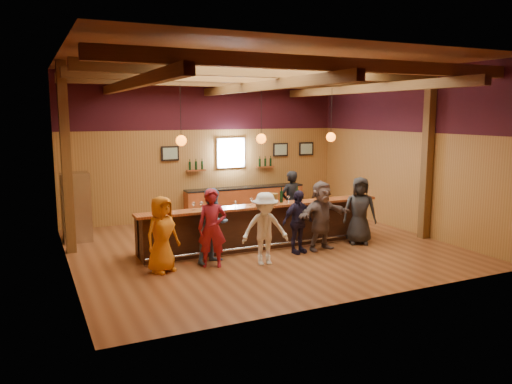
% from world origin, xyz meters
% --- Properties ---
extents(room, '(9.04, 9.00, 4.52)m').
position_xyz_m(room, '(0.00, 0.06, 3.21)').
color(room, brown).
rests_on(room, ground).
extents(bar_counter, '(6.30, 1.07, 1.11)m').
position_xyz_m(bar_counter, '(0.02, 0.15, 0.52)').
color(bar_counter, black).
rests_on(bar_counter, ground).
extents(back_bar_cabinet, '(4.00, 0.52, 0.95)m').
position_xyz_m(back_bar_cabinet, '(1.20, 3.72, 0.48)').
color(back_bar_cabinet, brown).
rests_on(back_bar_cabinet, ground).
extents(window, '(0.95, 0.09, 0.95)m').
position_xyz_m(window, '(0.80, 3.95, 2.05)').
color(window, silver).
rests_on(window, room).
extents(framed_pictures, '(5.35, 0.05, 0.45)m').
position_xyz_m(framed_pictures, '(1.67, 3.94, 2.10)').
color(framed_pictures, black).
rests_on(framed_pictures, room).
extents(wine_shelves, '(3.00, 0.18, 0.30)m').
position_xyz_m(wine_shelves, '(0.80, 3.88, 1.62)').
color(wine_shelves, brown).
rests_on(wine_shelves, room).
extents(pendant_lights, '(4.24, 0.24, 1.37)m').
position_xyz_m(pendant_lights, '(0.00, 0.00, 2.71)').
color(pendant_lights, black).
rests_on(pendant_lights, room).
extents(stainless_fridge, '(0.70, 0.70, 1.80)m').
position_xyz_m(stainless_fridge, '(-4.10, 2.60, 0.90)').
color(stainless_fridge, silver).
rests_on(stainless_fridge, ground).
extents(customer_orange, '(0.93, 0.79, 1.62)m').
position_xyz_m(customer_orange, '(-2.73, -0.90, 0.81)').
color(customer_orange, '#CD6C13').
rests_on(customer_orange, ground).
extents(customer_redvest, '(0.74, 0.63, 1.71)m').
position_xyz_m(customer_redvest, '(-1.65, -1.00, 0.86)').
color(customer_redvest, maroon).
rests_on(customer_redvest, ground).
extents(customer_denim, '(1.01, 0.93, 1.69)m').
position_xyz_m(customer_denim, '(-1.52, -0.75, 0.84)').
color(customer_denim, '#4E719D').
rests_on(customer_denim, ground).
extents(customer_white, '(1.14, 0.79, 1.61)m').
position_xyz_m(customer_white, '(-0.55, -1.35, 0.81)').
color(customer_white, silver).
rests_on(customer_white, ground).
extents(customer_navy, '(0.95, 0.54, 1.52)m').
position_xyz_m(customer_navy, '(0.56, -0.85, 0.76)').
color(customer_navy, black).
rests_on(customer_navy, ground).
extents(customer_brown, '(1.64, 0.73, 1.70)m').
position_xyz_m(customer_brown, '(1.22, -0.84, 0.85)').
color(customer_brown, '#63524F').
rests_on(customer_brown, ground).
extents(customer_dark, '(1.00, 0.88, 1.72)m').
position_xyz_m(customer_dark, '(2.42, -0.75, 0.86)').
color(customer_dark, black).
rests_on(customer_dark, ground).
extents(bartender, '(0.70, 0.53, 1.74)m').
position_xyz_m(bartender, '(1.39, 1.03, 0.87)').
color(bartender, black).
rests_on(bartender, ground).
extents(ice_bucket, '(0.24, 0.24, 0.26)m').
position_xyz_m(ice_bucket, '(0.23, -0.20, 1.24)').
color(ice_bucket, brown).
rests_on(ice_bucket, bar_counter).
extents(bottle_a, '(0.08, 0.08, 0.38)m').
position_xyz_m(bottle_a, '(0.51, -0.10, 1.26)').
color(bottle_a, black).
rests_on(bottle_a, bar_counter).
extents(bottle_b, '(0.08, 0.08, 0.38)m').
position_xyz_m(bottle_b, '(0.98, -0.07, 1.26)').
color(bottle_b, black).
rests_on(bottle_b, bar_counter).
extents(glass_a, '(0.09, 0.09, 0.20)m').
position_xyz_m(glass_a, '(-2.59, -0.10, 1.25)').
color(glass_a, silver).
rests_on(glass_a, bar_counter).
extents(glass_b, '(0.09, 0.09, 0.19)m').
position_xyz_m(glass_b, '(-1.78, -0.13, 1.25)').
color(glass_b, silver).
rests_on(glass_b, bar_counter).
extents(glass_c, '(0.09, 0.09, 0.19)m').
position_xyz_m(glass_c, '(-1.61, -0.17, 1.25)').
color(glass_c, silver).
rests_on(glass_c, bar_counter).
extents(glass_d, '(0.08, 0.08, 0.18)m').
position_xyz_m(glass_d, '(-0.81, -0.29, 1.24)').
color(glass_d, silver).
rests_on(glass_d, bar_counter).
extents(glass_e, '(0.08, 0.08, 0.18)m').
position_xyz_m(glass_e, '(-0.32, -0.11, 1.24)').
color(glass_e, silver).
rests_on(glass_e, bar_counter).
extents(glass_f, '(0.07, 0.07, 0.17)m').
position_xyz_m(glass_f, '(0.69, -0.13, 1.23)').
color(glass_f, silver).
rests_on(glass_f, bar_counter).
extents(glass_g, '(0.07, 0.07, 0.16)m').
position_xyz_m(glass_g, '(1.65, -0.22, 1.23)').
color(glass_g, silver).
rests_on(glass_g, bar_counter).
extents(glass_h, '(0.08, 0.08, 0.18)m').
position_xyz_m(glass_h, '(1.83, -0.17, 1.24)').
color(glass_h, silver).
rests_on(glass_h, bar_counter).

